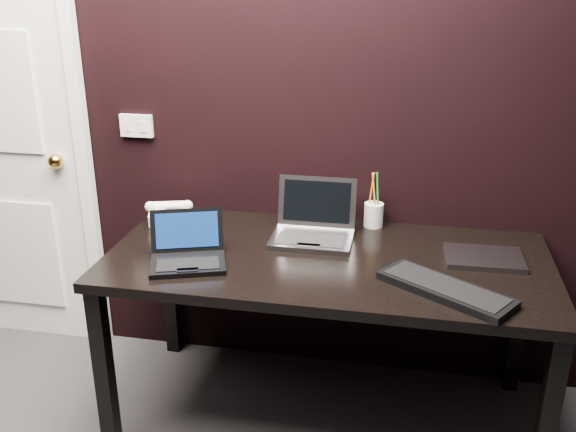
% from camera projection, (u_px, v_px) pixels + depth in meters
% --- Properties ---
extents(wall_back, '(4.00, 0.00, 4.00)m').
position_uv_depth(wall_back, '(273.00, 90.00, 2.69)').
color(wall_back, black).
rests_on(wall_back, ground).
extents(wall_switch, '(0.15, 0.02, 0.10)m').
position_uv_depth(wall_switch, '(136.00, 126.00, 2.85)').
color(wall_switch, silver).
rests_on(wall_switch, wall_back).
extents(desk, '(1.70, 0.80, 0.74)m').
position_uv_depth(desk, '(327.00, 274.00, 2.50)').
color(desk, black).
rests_on(desk, ground).
extents(netbook, '(0.34, 0.32, 0.18)m').
position_uv_depth(netbook, '(188.00, 254.00, 2.41)').
color(netbook, black).
rests_on(netbook, desk).
extents(silver_laptop, '(0.33, 0.30, 0.23)m').
position_uv_depth(silver_laptop, '(313.00, 229.00, 2.62)').
color(silver_laptop, gray).
rests_on(silver_laptop, desk).
extents(ext_keyboard, '(0.48, 0.39, 0.03)m').
position_uv_depth(ext_keyboard, '(446.00, 289.00, 2.19)').
color(ext_keyboard, black).
rests_on(ext_keyboard, desk).
extents(closed_laptop, '(0.30, 0.22, 0.02)m').
position_uv_depth(closed_laptop, '(484.00, 258.00, 2.43)').
color(closed_laptop, gray).
rests_on(closed_laptop, desk).
extents(desk_phone, '(0.21, 0.20, 0.10)m').
position_uv_depth(desk_phone, '(170.00, 213.00, 2.80)').
color(desk_phone, silver).
rests_on(desk_phone, desk).
extents(mobile_phone, '(0.06, 0.05, 0.08)m').
position_uv_depth(mobile_phone, '(159.00, 230.00, 2.63)').
color(mobile_phone, black).
rests_on(mobile_phone, desk).
extents(pen_cup, '(0.10, 0.10, 0.24)m').
position_uv_depth(pen_cup, '(374.00, 214.00, 2.74)').
color(pen_cup, silver).
rests_on(pen_cup, desk).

